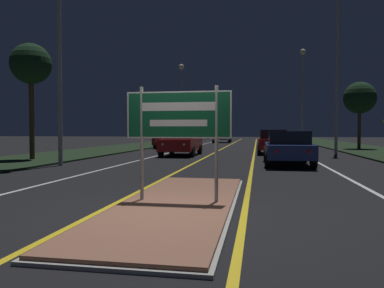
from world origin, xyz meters
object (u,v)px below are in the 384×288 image
object	(u,v)px
streetlight_left_far	(181,89)
highway_sign	(178,120)
streetlight_left_near	(59,2)
car_receding_1	(273,141)
streetlight_right_far	(303,79)
car_approaching_0	(182,142)
car_approaching_2	(222,136)
car_approaching_1	(170,139)
streetlight_right_near	(337,49)
car_receding_0	(288,147)

from	to	relation	value
streetlight_left_far	highway_sign	bearing A→B (deg)	-78.47
streetlight_left_near	car_receding_1	distance (m)	14.29
streetlight_right_far	car_approaching_0	distance (m)	23.09
streetlight_left_far	car_approaching_2	distance (m)	8.64
streetlight_left_far	streetlight_right_far	world-z (taller)	streetlight_right_far
streetlight_left_far	streetlight_right_far	distance (m)	13.02
car_approaching_1	streetlight_left_far	bearing A→B (deg)	95.35
car_receding_1	streetlight_right_near	bearing A→B (deg)	-2.43
streetlight_right_near	car_approaching_1	xyz separation A→B (m)	(-11.88, 6.88, -5.57)
streetlight_left_far	streetlight_right_near	size ratio (longest dim) A/B	0.79
streetlight_right_near	car_receding_0	distance (m)	9.80
car_approaching_1	car_approaching_2	world-z (taller)	car_approaching_2
streetlight_right_far	car_receding_0	world-z (taller)	streetlight_right_far
car_approaching_0	streetlight_right_near	bearing A→B (deg)	13.99
car_receding_0	streetlight_left_near	bearing A→B (deg)	-168.29
streetlight_left_far	streetlight_right_far	size ratio (longest dim) A/B	0.84
streetlight_left_near	streetlight_right_far	bearing A→B (deg)	65.03
car_receding_0	car_approaching_0	size ratio (longest dim) A/B	1.11
streetlight_left_far	streetlight_right_near	bearing A→B (deg)	-51.04
car_approaching_1	car_approaching_2	xyz separation A→B (m)	(3.01, 14.60, 0.02)
streetlight_left_near	car_receding_0	world-z (taller)	streetlight_left_near
highway_sign	car_approaching_1	distance (m)	24.13
streetlight_right_far	car_receding_1	size ratio (longest dim) A/B	2.44
highway_sign	streetlight_right_far	distance (m)	35.56
highway_sign	car_receding_0	world-z (taller)	highway_sign
highway_sign	car_approaching_0	xyz separation A→B (m)	(-2.87, 14.29, -0.87)
streetlight_right_far	car_receding_0	xyz separation A→B (m)	(-3.43, -25.43, -6.18)
highway_sign	car_approaching_1	size ratio (longest dim) A/B	0.46
car_approaching_1	streetlight_left_near	bearing A→B (deg)	-92.86
car_receding_1	car_approaching_2	size ratio (longest dim) A/B	0.97
streetlight_right_near	car_approaching_0	xyz separation A→B (m)	(-9.00, -2.24, -5.51)
car_approaching_0	car_receding_1	bearing A→B (deg)	24.44
streetlight_right_far	car_approaching_1	distance (m)	17.51
car_approaching_2	streetlight_left_far	bearing A→B (deg)	-123.61
streetlight_left_far	car_receding_1	bearing A→B (deg)	-59.98
car_approaching_2	car_receding_1	bearing A→B (deg)	-76.42
streetlight_right_near	car_approaching_1	bearing A→B (deg)	149.92
car_approaching_0	car_approaching_1	size ratio (longest dim) A/B	0.90
car_receding_0	car_approaching_1	bearing A→B (deg)	120.86
streetlight_right_near	car_approaching_2	world-z (taller)	streetlight_right_near
car_receding_0	car_approaching_1	distance (m)	16.57
streetlight_left_near	streetlight_right_near	xyz separation A→B (m)	(12.69, 9.27, -0.39)
highway_sign	car_receding_0	distance (m)	9.63
car_approaching_1	car_approaching_0	bearing A→B (deg)	-72.49
streetlight_right_near	car_approaching_1	distance (m)	14.82
car_approaching_0	car_approaching_1	bearing A→B (deg)	107.51
streetlight_right_far	streetlight_left_far	bearing A→B (deg)	-169.46
car_approaching_0	car_approaching_2	bearing A→B (deg)	89.68
streetlight_right_near	car_approaching_2	distance (m)	23.90
car_receding_1	car_approaching_1	bearing A→B (deg)	140.51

